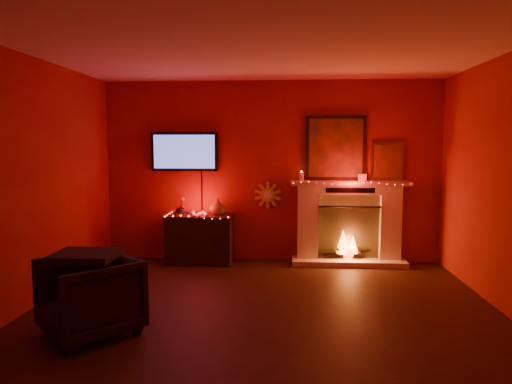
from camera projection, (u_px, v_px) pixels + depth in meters
The scene contains 6 objects.
room at pixel (262, 187), 4.35m from camera, with size 5.00×5.00×5.00m.
fireplace at pixel (348, 215), 6.71m from camera, with size 1.72×0.40×2.18m.
tv at pixel (185, 152), 6.84m from camera, with size 1.00×0.07×1.24m.
sunburst_clock at pixel (268, 195), 6.85m from camera, with size 0.40×0.03×0.40m.
console_table at pixel (200, 237), 6.76m from camera, with size 0.95×0.60×0.97m.
armchair at pixel (89, 296), 4.20m from camera, with size 0.78×0.80×0.73m, color black.
Camera 1 is at (0.23, -4.33, 1.76)m, focal length 32.00 mm.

